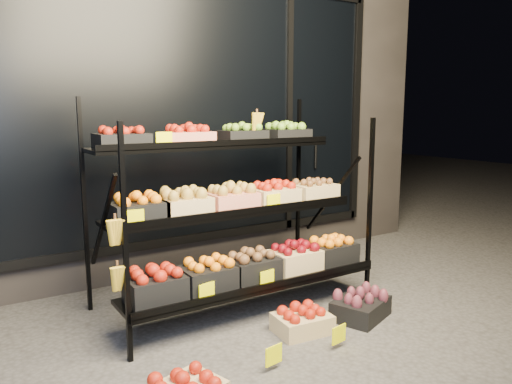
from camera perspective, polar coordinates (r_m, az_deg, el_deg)
ground at (r=3.68m, az=2.75°, el=-15.78°), size 24.00×24.00×0.00m
building at (r=5.64m, az=-12.75°, el=11.07°), size 6.00×2.08×3.50m
display_rack at (r=3.90m, az=-2.44°, el=-2.09°), size 2.18×1.02×1.66m
tag_floor_a at (r=3.19m, az=2.04°, el=-18.76°), size 0.13×0.01×0.12m
tag_floor_b at (r=3.48m, az=9.44°, el=-16.35°), size 0.13×0.01×0.12m
floor_crate_midright at (r=3.66m, az=5.31°, el=-14.35°), size 0.41×0.32×0.20m
floor_crate_right at (r=3.95m, az=11.88°, el=-12.54°), size 0.52×0.45×0.21m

